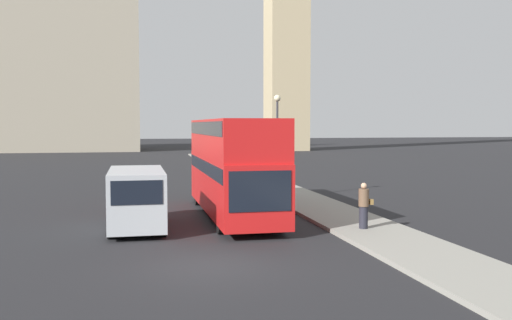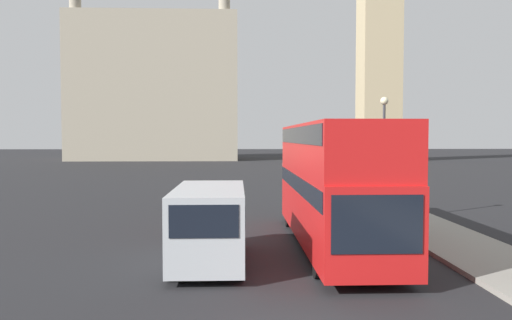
{
  "view_description": "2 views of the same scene",
  "coord_description": "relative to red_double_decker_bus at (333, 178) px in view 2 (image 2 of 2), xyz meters",
  "views": [
    {
      "loc": [
        -2.11,
        -16.05,
        4.02
      ],
      "look_at": [
        3.11,
        8.22,
        2.48
      ],
      "focal_mm": 40.0,
      "sensor_mm": 36.0,
      "label": 1
    },
    {
      "loc": [
        -1.19,
        -8.69,
        3.8
      ],
      "look_at": [
        -0.28,
        15.68,
        2.68
      ],
      "focal_mm": 35.0,
      "sensor_mm": 36.0,
      "label": 2
    }
  ],
  "objects": [
    {
      "name": "street_lamp",
      "position": [
        3.33,
        5.2,
        1.38
      ],
      "size": [
        0.36,
        0.36,
        5.46
      ],
      "color": "#38383D",
      "rests_on": "sidewalk_strip"
    },
    {
      "name": "white_van",
      "position": [
        -4.13,
        -2.36,
        -1.14
      ],
      "size": [
        2.08,
        5.05,
        2.29
      ],
      "color": "#B2B7BC",
      "rests_on": "ground_plane"
    },
    {
      "name": "building_block_distant",
      "position": [
        -16.93,
        68.98,
        9.54
      ],
      "size": [
        27.34,
        15.02,
        28.96
      ],
      "color": "#9E937F",
      "rests_on": "ground_plane"
    },
    {
      "name": "red_double_decker_bus",
      "position": [
        0.0,
        0.0,
        0.0
      ],
      "size": [
        2.53,
        11.1,
        4.24
      ],
      "color": "red",
      "rests_on": "ground_plane"
    }
  ]
}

